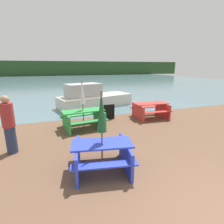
# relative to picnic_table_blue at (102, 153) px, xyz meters

# --- Properties ---
(water) EXTENTS (60.00, 50.00, 0.00)m
(water) POSITION_rel_picnic_table_blue_xyz_m (1.59, 29.74, -0.45)
(water) COLOR slate
(water) RESTS_ON ground_plane
(far_treeline) EXTENTS (80.00, 1.60, 4.00)m
(far_treeline) POSITION_rel_picnic_table_blue_xyz_m (1.59, 49.74, 1.56)
(far_treeline) COLOR #284723
(far_treeline) RESTS_ON water
(picnic_table_blue) EXTENTS (1.74, 1.64, 0.74)m
(picnic_table_blue) POSITION_rel_picnic_table_blue_xyz_m (0.00, 0.00, 0.00)
(picnic_table_blue) COLOR blue
(picnic_table_blue) RESTS_ON ground_plane
(picnic_table_green) EXTENTS (1.89, 1.57, 0.78)m
(picnic_table_green) POSITION_rel_picnic_table_blue_xyz_m (0.14, 3.29, 0.03)
(picnic_table_green) COLOR green
(picnic_table_green) RESTS_ON ground_plane
(picnic_table_red) EXTENTS (1.77, 1.48, 0.79)m
(picnic_table_red) POSITION_rel_picnic_table_blue_xyz_m (3.67, 3.65, 0.03)
(picnic_table_red) COLOR red
(picnic_table_red) RESTS_ON ground_plane
(umbrella_white) EXTENTS (0.21, 0.21, 2.03)m
(umbrella_white) POSITION_rel_picnic_table_blue_xyz_m (0.14, 3.29, 1.08)
(umbrella_white) COLOR brown
(umbrella_white) RESTS_ON ground_plane
(umbrella_darkgreen) EXTENTS (0.24, 0.24, 2.04)m
(umbrella_darkgreen) POSITION_rel_picnic_table_blue_xyz_m (0.00, 0.00, 1.07)
(umbrella_darkgreen) COLOR brown
(umbrella_darkgreen) RESTS_ON ground_plane
(boat) EXTENTS (5.07, 2.93, 1.55)m
(boat) POSITION_rel_picnic_table_blue_xyz_m (1.47, 7.10, 0.12)
(boat) COLOR beige
(boat) RESTS_ON water
(person) EXTENTS (0.36, 0.36, 1.79)m
(person) POSITION_rel_picnic_table_blue_xyz_m (-2.35, 1.80, 0.45)
(person) COLOR #283351
(person) RESTS_ON ground_plane
(signboard) EXTENTS (0.55, 0.08, 0.75)m
(signboard) POSITION_rel_picnic_table_blue_xyz_m (1.59, 4.14, -0.07)
(signboard) COLOR black
(signboard) RESTS_ON ground_plane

